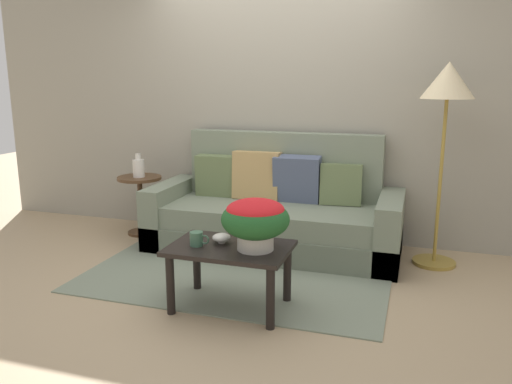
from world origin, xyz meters
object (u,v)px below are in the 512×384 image
object	(u,v)px
table_vase	(139,168)
floor_lamp	(447,96)
coffee_table	(230,257)
potted_plant	(255,219)
coffee_mug	(197,239)
side_table	(140,195)
snack_bowl	(222,238)
couch	(275,214)

from	to	relation	value
table_vase	floor_lamp	bearing A→B (deg)	0.23
coffee_table	potted_plant	xyz separation A→B (m)	(0.19, -0.02, 0.29)
potted_plant	coffee_mug	size ratio (longest dim) A/B	3.35
coffee_table	coffee_mug	bearing A→B (deg)	-164.17
side_table	snack_bowl	distance (m)	1.90
table_vase	couch	bearing A→B (deg)	0.58
couch	side_table	xyz separation A→B (m)	(-1.42, 0.01, 0.08)
side_table	snack_bowl	bearing A→B (deg)	-42.75
couch	coffee_mug	distance (m)	1.41
couch	table_vase	world-z (taller)	couch
couch	potted_plant	world-z (taller)	couch
potted_plant	table_vase	distance (m)	2.12
side_table	couch	bearing A→B (deg)	-0.21
floor_lamp	coffee_mug	world-z (taller)	floor_lamp
couch	coffee_table	bearing A→B (deg)	-87.53
side_table	potted_plant	bearing A→B (deg)	-39.15
couch	floor_lamp	bearing A→B (deg)	-0.12
coffee_table	side_table	bearing A→B (deg)	137.81
coffee_table	table_vase	distance (m)	2.00
couch	side_table	distance (m)	1.42
floor_lamp	coffee_mug	distance (m)	2.30
floor_lamp	coffee_table	bearing A→B (deg)	-135.70
floor_lamp	snack_bowl	distance (m)	2.14
potted_plant	couch	bearing A→B (deg)	100.24
couch	potted_plant	xyz separation A→B (m)	(0.24, -1.35, 0.33)
side_table	table_vase	distance (m)	0.28
snack_bowl	table_vase	distance (m)	1.89
coffee_table	side_table	world-z (taller)	side_table
coffee_table	floor_lamp	bearing A→B (deg)	44.30
potted_plant	table_vase	xyz separation A→B (m)	(-1.65, 1.33, 0.03)
potted_plant	coffee_table	bearing A→B (deg)	175.32
potted_plant	snack_bowl	bearing A→B (deg)	166.89
coffee_table	table_vase	size ratio (longest dim) A/B	3.47
potted_plant	snack_bowl	distance (m)	0.32
side_table	table_vase	bearing A→B (deg)	-64.54
potted_plant	table_vase	size ratio (longest dim) A/B	1.92
snack_bowl	side_table	bearing A→B (deg)	137.25
coffee_mug	snack_bowl	distance (m)	0.17
coffee_mug	side_table	bearing A→B (deg)	132.01
couch	coffee_mug	world-z (taller)	couch
side_table	coffee_mug	bearing A→B (deg)	-47.99
snack_bowl	table_vase	xyz separation A→B (m)	(-1.39, 1.27, 0.21)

